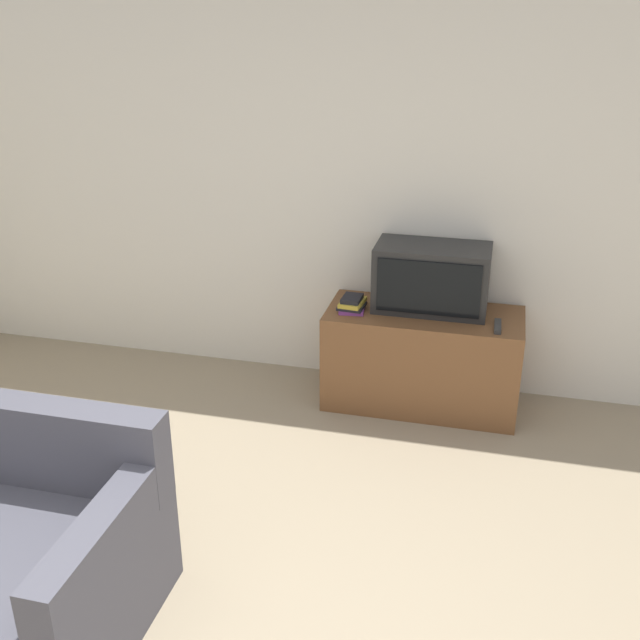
% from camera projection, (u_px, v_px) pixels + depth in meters
% --- Properties ---
extents(wall_back, '(9.00, 0.06, 2.60)m').
position_uv_depth(wall_back, '(341.00, 190.00, 4.82)').
color(wall_back, silver).
rests_on(wall_back, ground_plane).
extents(tv_stand, '(1.22, 0.55, 0.63)m').
position_uv_depth(tv_stand, '(422.00, 359.00, 4.78)').
color(tv_stand, brown).
rests_on(tv_stand, ground_plane).
extents(television, '(0.70, 0.39, 0.41)m').
position_uv_depth(television, '(432.00, 278.00, 4.64)').
color(television, black).
rests_on(television, tv_stand).
extents(book_stack, '(0.17, 0.21, 0.09)m').
position_uv_depth(book_stack, '(352.00, 304.00, 4.68)').
color(book_stack, '#7A3884').
rests_on(book_stack, tv_stand).
extents(remote_on_stand, '(0.04, 0.19, 0.02)m').
position_uv_depth(remote_on_stand, '(498.00, 326.00, 4.44)').
color(remote_on_stand, '#2D2D2D').
rests_on(remote_on_stand, tv_stand).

